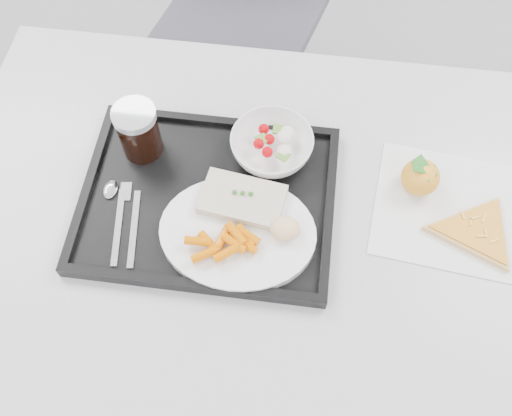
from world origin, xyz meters
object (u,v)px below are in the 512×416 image
object	(u,v)px
pizza_slice	(476,232)
cola_glass	(138,130)
salad_bowl	(272,146)
dinner_plate	(238,233)
tray	(208,200)
table	(270,233)
tangerine	(420,177)

from	to	relation	value
pizza_slice	cola_glass	bearing A→B (deg)	171.16
salad_bowl	cola_glass	distance (m)	0.24
dinner_plate	pizza_slice	world-z (taller)	dinner_plate
tray	salad_bowl	size ratio (longest dim) A/B	2.96
cola_glass	salad_bowl	bearing A→B (deg)	4.70
table	pizza_slice	bearing A→B (deg)	1.71
dinner_plate	pizza_slice	xyz separation A→B (m)	(0.41, 0.06, -0.01)
tray	table	bearing A→B (deg)	-7.30
tangerine	salad_bowl	bearing A→B (deg)	173.42
dinner_plate	salad_bowl	size ratio (longest dim) A/B	1.78
salad_bowl	tangerine	bearing A→B (deg)	-6.58
tangerine	pizza_slice	distance (m)	0.13
table	cola_glass	size ratio (longest dim) A/B	11.11
table	dinner_plate	distance (m)	0.12
tray	salad_bowl	world-z (taller)	salad_bowl
dinner_plate	tangerine	bearing A→B (deg)	25.32
tray	dinner_plate	bearing A→B (deg)	-46.11
tray	salad_bowl	xyz separation A→B (m)	(0.10, 0.11, 0.03)
table	tangerine	size ratio (longest dim) A/B	13.76
salad_bowl	tangerine	world-z (taller)	tangerine
dinner_plate	pizza_slice	size ratio (longest dim) A/B	1.36
dinner_plate	cola_glass	xyz separation A→B (m)	(-0.20, 0.16, 0.05)
table	cola_glass	world-z (taller)	cola_glass
table	pizza_slice	distance (m)	0.37
table	cola_glass	xyz separation A→B (m)	(-0.25, 0.11, 0.14)
pizza_slice	tray	bearing A→B (deg)	179.50
salad_bowl	cola_glass	world-z (taller)	cola_glass
salad_bowl	cola_glass	bearing A→B (deg)	-175.30
dinner_plate	salad_bowl	bearing A→B (deg)	77.93
dinner_plate	salad_bowl	xyz separation A→B (m)	(0.04, 0.18, 0.01)
cola_glass	table	bearing A→B (deg)	-22.68
dinner_plate	pizza_slice	distance (m)	0.42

